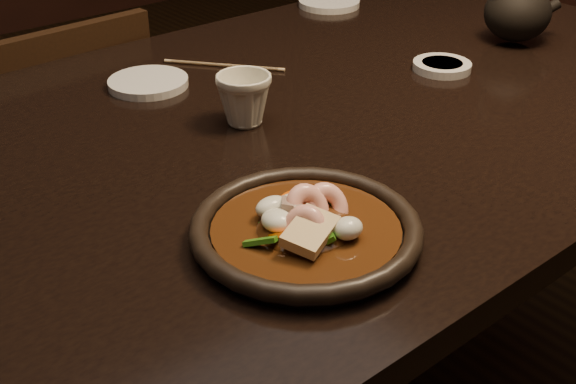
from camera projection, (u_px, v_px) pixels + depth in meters
table at (309, 154)px, 1.13m from camera, size 1.60×0.90×0.75m
chair at (60, 186)px, 1.52m from camera, size 0.40×0.40×0.80m
plate at (306, 230)px, 0.78m from camera, size 0.25×0.25×0.03m
stirfry at (305, 224)px, 0.78m from camera, size 0.15×0.13×0.06m
soy_dish at (442, 66)px, 1.22m from camera, size 0.10×0.10×0.01m
saucer_left at (148, 83)px, 1.16m from camera, size 0.13×0.13×0.01m
saucer_right at (329, 3)px, 1.55m from camera, size 0.13×0.13×0.01m
tea_cup at (244, 98)px, 1.02m from camera, size 0.10×0.10×0.08m
chopsticks at (224, 65)px, 1.24m from camera, size 0.14×0.17×0.01m
teapot at (518, 10)px, 1.32m from camera, size 0.15×0.12×0.16m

